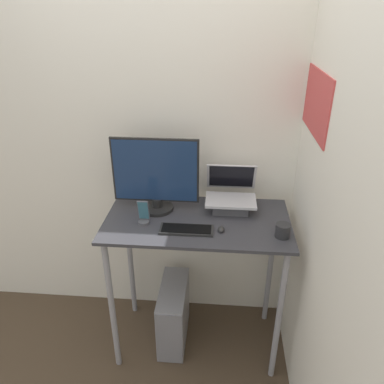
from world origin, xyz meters
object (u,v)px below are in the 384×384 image
computer_tower (174,313)px  laptop (231,198)px  keyboard (186,230)px  cell_phone (144,216)px  mouse (221,229)px  monitor (156,178)px

computer_tower → laptop: bearing=21.4°
keyboard → computer_tower: 0.80m
keyboard → cell_phone: bearing=166.2°
computer_tower → mouse: bearing=-22.4°
laptop → mouse: size_ratio=5.26×
cell_phone → computer_tower: 0.84m
monitor → cell_phone: size_ratio=3.53×
monitor → keyboard: (0.21, -0.23, -0.21)m
cell_phone → monitor: bearing=73.9°
laptop → monitor: monitor is taller
monitor → keyboard: monitor is taller
laptop → cell_phone: bearing=-156.7°
laptop → mouse: 0.27m
mouse → cell_phone: cell_phone is taller
monitor → cell_phone: bearing=-106.1°
monitor → keyboard: size_ratio=1.72×
laptop → computer_tower: size_ratio=0.67×
laptop → computer_tower: bearing=-158.6°
cell_phone → keyboard: bearing=-13.8°
mouse → computer_tower: 0.85m
keyboard → mouse: 0.19m
keyboard → cell_phone: size_ratio=2.05×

